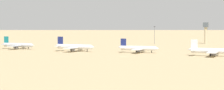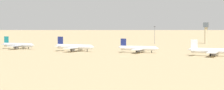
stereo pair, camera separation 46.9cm
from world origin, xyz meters
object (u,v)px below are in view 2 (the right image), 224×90
(parked_jet_navy_1, at_px, (74,47))
(control_tower, at_px, (206,31))
(parked_jet_teal_0, at_px, (18,45))
(parked_jet_white_3, at_px, (212,51))
(light_pole_mid, at_px, (155,34))
(parked_jet_navy_2, at_px, (138,48))

(parked_jet_navy_1, relative_size, control_tower, 1.60)
(parked_jet_teal_0, distance_m, parked_jet_white_3, 167.71)
(control_tower, bearing_deg, light_pole_mid, -150.98)
(parked_jet_teal_0, distance_m, parked_jet_navy_2, 109.20)
(light_pole_mid, bearing_deg, parked_jet_white_3, -57.21)
(parked_jet_white_3, bearing_deg, light_pole_mid, 120.06)
(control_tower, relative_size, light_pole_mid, 1.21)
(parked_jet_navy_2, bearing_deg, parked_jet_white_3, -15.24)
(parked_jet_teal_0, xyz_separation_m, light_pole_mid, (85.91, 116.50, 6.78))
(parked_jet_white_3, relative_size, light_pole_mid, 1.93)
(parked_jet_navy_2, relative_size, light_pole_mid, 1.80)
(parked_jet_teal_0, distance_m, parked_jet_navy_1, 58.13)
(control_tower, height_order, light_pole_mid, control_tower)
(parked_jet_navy_2, bearing_deg, control_tower, 75.10)
(light_pole_mid, bearing_deg, parked_jet_navy_1, -102.88)
(parked_jet_navy_2, bearing_deg, light_pole_mid, 95.82)
(parked_jet_teal_0, relative_size, parked_jet_navy_2, 0.99)
(parked_jet_navy_1, height_order, light_pole_mid, light_pole_mid)
(parked_jet_white_3, xyz_separation_m, light_pole_mid, (-81.51, 126.52, 6.51))
(light_pole_mid, bearing_deg, parked_jet_teal_0, -126.40)
(parked_jet_navy_1, bearing_deg, parked_jet_navy_2, 7.61)
(parked_jet_navy_1, bearing_deg, parked_jet_teal_0, 173.83)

